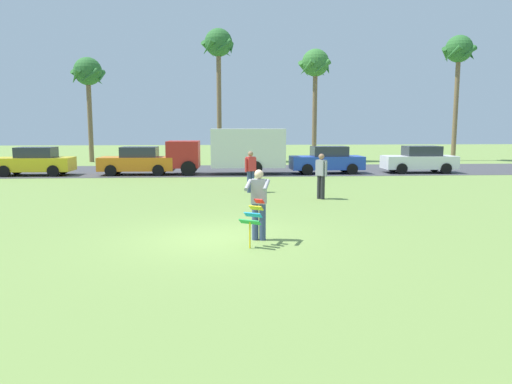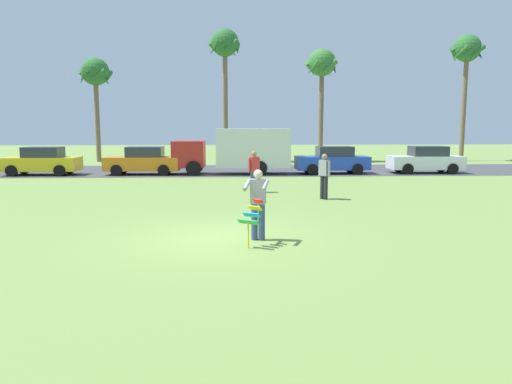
% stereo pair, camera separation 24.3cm
% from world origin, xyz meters
% --- Properties ---
extents(ground_plane, '(120.00, 120.00, 0.00)m').
position_xyz_m(ground_plane, '(0.00, 0.00, 0.00)').
color(ground_plane, olive).
extents(road_strip, '(120.00, 8.00, 0.01)m').
position_xyz_m(road_strip, '(0.00, 18.52, 0.01)').
color(road_strip, '#424247').
rests_on(road_strip, ground).
extents(person_kite_flyer, '(0.65, 0.73, 1.73)m').
position_xyz_m(person_kite_flyer, '(0.99, -0.28, 0.95)').
color(person_kite_flyer, '#384772').
rests_on(person_kite_flyer, ground).
extents(kite_held, '(0.63, 0.73, 1.08)m').
position_xyz_m(kite_held, '(0.82, -0.93, 0.72)').
color(kite_held, red).
rests_on(kite_held, ground).
extents(parked_car_yellow, '(4.20, 1.84, 1.60)m').
position_xyz_m(parked_car_yellow, '(-10.40, 16.12, 0.77)').
color(parked_car_yellow, yellow).
rests_on(parked_car_yellow, ground).
extents(parked_car_orange, '(4.23, 1.88, 1.60)m').
position_xyz_m(parked_car_orange, '(-4.69, 16.12, 0.77)').
color(parked_car_orange, orange).
rests_on(parked_car_orange, ground).
extents(parked_truck_red_cab, '(6.74, 2.21, 2.62)m').
position_xyz_m(parked_truck_red_cab, '(0.78, 16.12, 1.41)').
color(parked_truck_red_cab, '#B2231E').
rests_on(parked_truck_red_cab, ground).
extents(parked_car_blue, '(4.24, 1.92, 1.60)m').
position_xyz_m(parked_car_blue, '(6.25, 16.12, 0.77)').
color(parked_car_blue, '#2347B7').
rests_on(parked_car_blue, ground).
extents(parked_car_white, '(4.24, 1.91, 1.60)m').
position_xyz_m(parked_car_white, '(11.81, 16.12, 0.77)').
color(parked_car_white, white).
rests_on(parked_car_white, ground).
extents(palm_tree_left_near, '(2.58, 2.71, 7.94)m').
position_xyz_m(palm_tree_left_near, '(-10.00, 26.58, 6.57)').
color(palm_tree_left_near, brown).
rests_on(palm_tree_left_near, ground).
extents(palm_tree_right_near, '(2.58, 2.71, 10.11)m').
position_xyz_m(palm_tree_right_near, '(-0.08, 26.22, 8.56)').
color(palm_tree_right_near, brown).
rests_on(palm_tree_right_near, ground).
extents(palm_tree_centre_far, '(2.58, 2.71, 8.68)m').
position_xyz_m(palm_tree_centre_far, '(7.39, 26.16, 7.25)').
color(palm_tree_centre_far, brown).
rests_on(palm_tree_centre_far, ground).
extents(palm_tree_far_left, '(2.58, 2.71, 9.83)m').
position_xyz_m(palm_tree_far_left, '(18.76, 26.10, 8.30)').
color(palm_tree_far_left, brown).
rests_on(palm_tree_far_left, ground).
extents(person_walker_near, '(0.49, 0.38, 1.73)m').
position_xyz_m(person_walker_near, '(1.30, 8.32, 0.93)').
color(person_walker_near, '#384772').
rests_on(person_walker_near, ground).
extents(person_walker_far, '(0.39, 0.48, 1.73)m').
position_xyz_m(person_walker_far, '(3.87, 6.26, 0.93)').
color(person_walker_far, '#26262B').
rests_on(person_walker_far, ground).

